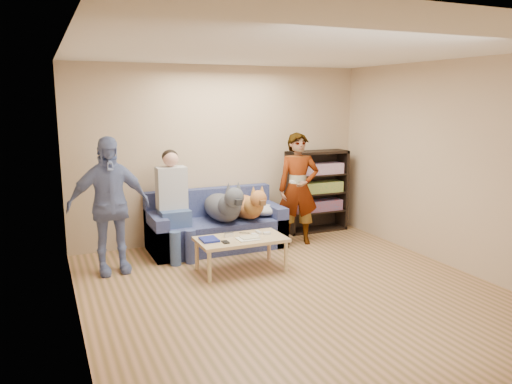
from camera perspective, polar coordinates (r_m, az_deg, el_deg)
name	(u,v)px	position (r m, az deg, el deg)	size (l,w,h in m)	color
ground	(300,296)	(5.58, 5.03, -11.77)	(5.00, 5.00, 0.00)	olive
ceiling	(304,50)	(5.18, 5.52, 15.87)	(5.00, 5.00, 0.00)	white
wall_back	(221,154)	(7.49, -3.98, 4.33)	(4.50, 4.50, 0.00)	tan
wall_front	(505,241)	(3.31, 26.60, -5.01)	(4.50, 4.50, 0.00)	tan
wall_left	(73,195)	(4.60, -20.15, -0.36)	(5.00, 5.00, 0.00)	tan
wall_right	(464,167)	(6.60, 22.68, 2.66)	(5.00, 5.00, 0.00)	tan
blanket	(265,210)	(7.33, 1.09, -2.07)	(0.45, 0.38, 0.16)	#B1B1B6
person_standing_right	(298,189)	(7.32, 4.84, 0.36)	(0.60, 0.39, 1.64)	gray
person_standing_left	(109,206)	(6.31, -16.47, -1.50)	(0.99, 0.41, 1.69)	#7483BA
held_controller	(293,182)	(7.03, 4.20, 1.19)	(0.04, 0.11, 0.03)	white
notebook_blue	(209,239)	(6.13, -5.38, -5.42)	(0.20, 0.26, 0.03)	navy
papers	(248,239)	(6.14, -0.93, -5.38)	(0.26, 0.20, 0.01)	white
magazine	(250,237)	(6.17, -0.75, -5.18)	(0.22, 0.17, 0.01)	#BBB396
camera_silver	(229,235)	(6.27, -3.15, -4.88)	(0.11, 0.06, 0.05)	silver
controller_a	(258,232)	(6.40, 0.28, -4.63)	(0.04, 0.13, 0.03)	silver
controller_b	(267,233)	(6.37, 1.23, -4.73)	(0.09, 0.06, 0.03)	silver
headphone_cup_a	(256,236)	(6.27, 0.05, -5.02)	(0.07, 0.07, 0.02)	silver
headphone_cup_b	(254,234)	(6.34, -0.24, -4.84)	(0.07, 0.07, 0.02)	white
pen_orange	(244,241)	(6.06, -1.33, -5.63)	(0.01, 0.01, 0.14)	orange
pen_black	(245,233)	(6.42, -1.32, -4.70)	(0.01, 0.01, 0.14)	black
wallet	(225,242)	(6.02, -3.51, -5.74)	(0.07, 0.12, 0.01)	black
sofa	(215,228)	(7.22, -4.67, -4.15)	(1.90, 0.85, 0.82)	#515B93
person_seated	(174,200)	(6.82, -9.40, -0.90)	(0.40, 0.73, 1.47)	#3D4D87
dog_gray	(224,206)	(6.95, -3.66, -1.62)	(0.43, 1.26, 0.62)	#44454E
dog_tan	(248,206)	(7.10, -0.90, -1.58)	(0.37, 1.15, 0.54)	#B26B36
coffee_table	(241,241)	(6.23, -1.71, -5.67)	(1.10, 0.60, 0.42)	tan
bookshelf	(316,189)	(8.08, 6.90, 0.30)	(1.00, 0.34, 1.30)	black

